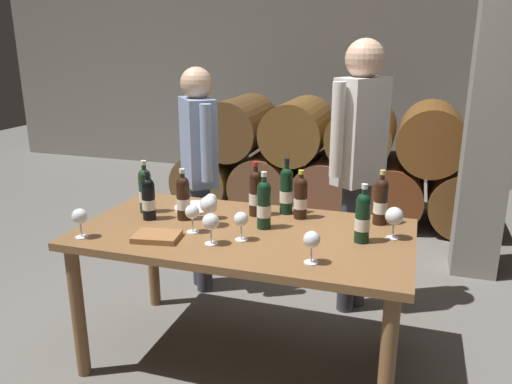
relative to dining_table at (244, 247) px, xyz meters
name	(u,v)px	position (x,y,z in m)	size (l,w,h in m)	color
ground_plane	(245,357)	(0.00, 0.00, -0.67)	(14.00, 14.00, 0.00)	#66635E
cellar_back_wall	(354,66)	(0.00, 4.20, 0.73)	(10.00, 0.24, 2.80)	gray
barrel_stack	(329,161)	(0.00, 2.60, -0.13)	(3.12, 0.90, 1.15)	brown
stone_pillar	(493,100)	(1.30, 1.60, 0.63)	(0.32, 0.32, 2.60)	gray
dining_table	(244,247)	(0.00, 0.00, 0.00)	(1.70, 0.90, 0.76)	brown
wine_bottle_0	(256,193)	(-0.02, 0.25, 0.22)	(0.07, 0.07, 0.31)	black
wine_bottle_1	(148,198)	(-0.55, 0.01, 0.21)	(0.07, 0.07, 0.27)	black
wine_bottle_2	(301,197)	(0.23, 0.28, 0.21)	(0.07, 0.07, 0.27)	black
wine_bottle_3	(381,201)	(0.66, 0.31, 0.22)	(0.07, 0.07, 0.30)	black
wine_bottle_4	(145,190)	(-0.63, 0.11, 0.22)	(0.07, 0.07, 0.30)	#19381E
wine_bottle_5	(183,198)	(-0.37, 0.06, 0.21)	(0.07, 0.07, 0.28)	black
wine_bottle_6	(363,217)	(0.59, 0.03, 0.22)	(0.07, 0.07, 0.29)	black
wine_bottle_7	(286,190)	(0.14, 0.33, 0.23)	(0.07, 0.07, 0.32)	black
wine_bottle_8	(264,204)	(0.09, 0.07, 0.22)	(0.07, 0.07, 0.30)	black
wine_glass_0	(211,201)	(-0.23, 0.12, 0.19)	(0.07, 0.07, 0.14)	white
wine_glass_1	(241,220)	(0.03, -0.13, 0.20)	(0.07, 0.07, 0.15)	white
wine_glass_2	(209,205)	(-0.20, 0.01, 0.21)	(0.09, 0.09, 0.16)	white
wine_glass_3	(80,217)	(-0.74, -0.34, 0.20)	(0.08, 0.08, 0.15)	white
wine_glass_4	(211,223)	(-0.09, -0.22, 0.20)	(0.08, 0.08, 0.16)	white
wine_glass_5	(312,241)	(0.41, -0.29, 0.20)	(0.08, 0.08, 0.15)	white
wine_glass_6	(192,213)	(-0.24, -0.10, 0.20)	(0.07, 0.07, 0.15)	white
wine_glass_7	(394,217)	(0.74, 0.12, 0.21)	(0.09, 0.09, 0.16)	white
tasting_notebook	(157,237)	(-0.37, -0.24, 0.11)	(0.22, 0.16, 0.03)	#936038
serving_plate	(195,208)	(-0.39, 0.25, 0.10)	(0.24, 0.24, 0.01)	white
sommelier_presenting	(359,153)	(0.48, 0.75, 0.37)	(0.32, 0.43, 1.72)	#383842
taster_seated_left	(199,162)	(-0.57, 0.72, 0.25)	(0.34, 0.41, 1.54)	#383842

